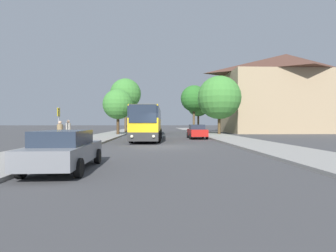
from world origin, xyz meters
The scene contains 16 objects.
ground_plane centered at (0.00, 0.00, 0.00)m, with size 300.00×300.00×0.00m, color #424244.
sidewalk_left centered at (-7.00, 0.00, 0.07)m, with size 4.00×120.00×0.15m, color gray.
sidewalk_right centered at (7.00, 0.00, 0.07)m, with size 4.00×120.00×0.15m, color gray.
building_right_background centered at (21.65, 25.42, 6.77)m, with size 20.42×11.53×13.54m.
bus_front centered at (-1.49, 6.68, 1.71)m, with size 2.93×10.63×3.18m.
bus_middle centered at (-1.35, 21.43, 1.87)m, with size 2.77×10.85×3.50m.
parked_car_left_curb centered at (-3.90, -9.17, 0.76)m, with size 2.05×4.68×1.45m.
parked_car_right_near centered at (3.78, 9.39, 0.79)m, with size 1.99×4.56×1.52m.
bus_stop_sign centered at (-7.38, -0.37, 1.80)m, with size 0.08×0.45×2.67m.
pedestrian_waiting_near centered at (-7.18, 1.00, 1.05)m, with size 0.36×0.36×1.78m.
pedestrian_waiting_far centered at (-6.83, -1.62, 1.01)m, with size 0.36×0.36×1.70m.
tree_left_near centered at (-5.92, 17.23, 4.24)m, with size 4.12×4.12×6.17m.
tree_left_far centered at (-5.88, 25.56, 6.56)m, with size 5.17×5.17×9.01m.
tree_right_near centered at (5.99, 27.59, 6.00)m, with size 4.70×4.70×8.23m.
tree_right_mid centered at (8.12, 17.43, 5.24)m, with size 6.04×6.04×8.11m.
tree_right_far centered at (7.93, 34.95, 5.27)m, with size 4.52×4.52×7.40m.
Camera 1 is at (-0.51, -18.85, 1.74)m, focal length 28.00 mm.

